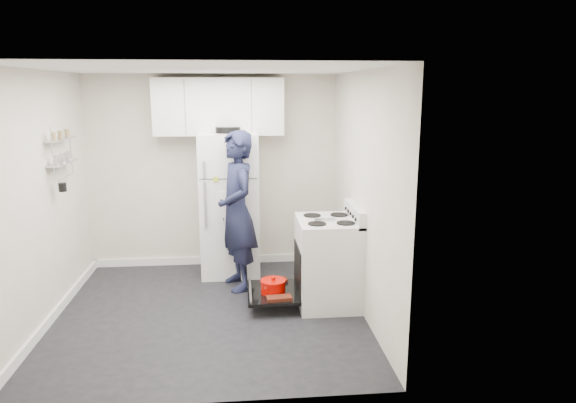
{
  "coord_description": "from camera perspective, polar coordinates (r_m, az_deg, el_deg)",
  "views": [
    {
      "loc": [
        0.34,
        -5.09,
        2.32
      ],
      "look_at": [
        0.89,
        0.64,
        1.05
      ],
      "focal_mm": 32.0,
      "sensor_mm": 36.0,
      "label": 1
    }
  ],
  "objects": [
    {
      "name": "upper_cabinets",
      "position": [
        6.53,
        -7.69,
        10.41
      ],
      "size": [
        1.6,
        0.33,
        0.7
      ],
      "primitive_type": "cube",
      "color": "silver",
      "rests_on": "room"
    },
    {
      "name": "room",
      "position": [
        5.25,
        -9.36,
        0.06
      ],
      "size": [
        3.21,
        3.21,
        2.51
      ],
      "color": "black",
      "rests_on": "ground"
    },
    {
      "name": "refrigerator",
      "position": [
        6.5,
        -6.49,
        -0.24
      ],
      "size": [
        0.72,
        0.74,
        1.86
      ],
      "color": "white",
      "rests_on": "ground"
    },
    {
      "name": "person",
      "position": [
        5.98,
        -5.7,
        -1.06
      ],
      "size": [
        0.63,
        0.78,
        1.86
      ],
      "primitive_type": "imported",
      "rotation": [
        0.0,
        0.0,
        -1.27
      ],
      "color": "#171B35",
      "rests_on": "ground"
    },
    {
      "name": "open_oven_door",
      "position": [
        5.65,
        -1.67,
        -9.76
      ],
      "size": [
        0.55,
        0.7,
        0.22
      ],
      "color": "black",
      "rests_on": "ground"
    },
    {
      "name": "wall_shelf_rack",
      "position": [
        5.92,
        -23.83,
        5.14
      ],
      "size": [
        0.14,
        0.6,
        0.61
      ],
      "color": "#B2B2B7",
      "rests_on": "room"
    },
    {
      "name": "electric_range",
      "position": [
        5.63,
        4.31,
        -6.78
      ],
      "size": [
        0.66,
        0.76,
        1.1
      ],
      "color": "silver",
      "rests_on": "ground"
    }
  ]
}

